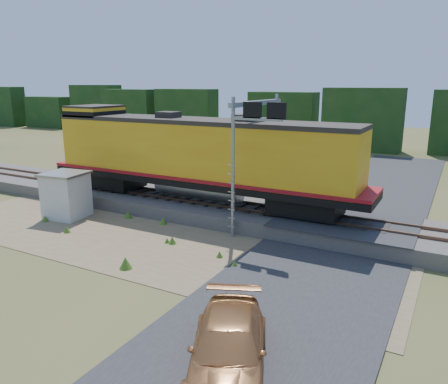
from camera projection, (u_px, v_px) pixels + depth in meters
The scene contains 11 objects.
ground at pixel (167, 250), 20.89m from camera, with size 140.00×140.00×0.00m, color #475123.
ballast at pixel (227, 211), 25.90m from camera, with size 70.00×5.00×0.80m, color slate.
rails at pixel (227, 203), 25.79m from camera, with size 70.00×1.54×0.16m.
dirt_shoulder at pixel (141, 240), 22.25m from camera, with size 26.00×8.00×0.03m, color #8C7754.
road at pixel (314, 272), 18.24m from camera, with size 7.00×66.00×0.86m.
tree_line_north at pixel (353, 124), 52.50m from camera, with size 130.00×3.00×6.50m.
weed_clumps at pixel (114, 238), 22.61m from camera, with size 15.00×6.20×0.56m, color #446F1F, non-canonical shape.
locomotive at pixel (194, 155), 26.18m from camera, with size 20.86×3.18×5.38m.
shed at pixel (66, 195), 25.71m from camera, with size 2.59×2.59×2.72m.
signal_gantry at pixel (258, 130), 23.10m from camera, with size 2.84×6.20×7.15m.
car at pixel (228, 349), 11.90m from camera, with size 2.08×5.12×1.49m, color #AE7340.
Camera 1 is at (11.79, -15.89, 7.77)m, focal length 35.00 mm.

